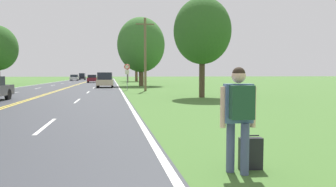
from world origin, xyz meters
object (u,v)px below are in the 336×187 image
at_px(hitchhiker_person, 239,109).
at_px(car_champagne_van_mid_near, 105,80).
at_px(tree_left_verge, 141,45).
at_px(car_black_van_distant, 82,76).
at_px(car_maroon_hatchback_mid_far, 92,78).
at_px(tree_right_cluster, 202,31).
at_px(car_silver_sedan_receding, 74,78).
at_px(tree_mid_treeline, 136,55).
at_px(traffic_sign, 127,70).
at_px(suitcase, 251,154).

height_order(hitchhiker_person, car_champagne_van_mid_near, car_champagne_van_mid_near).
relative_size(hitchhiker_person, tree_left_verge, 0.19).
bearing_deg(car_black_van_distant, car_maroon_hatchback_mid_far, -171.07).
distance_m(tree_right_cluster, car_silver_sedan_receding, 60.53).
relative_size(tree_left_verge, car_maroon_hatchback_mid_far, 2.39).
distance_m(tree_left_verge, tree_right_cluster, 21.54).
bearing_deg(tree_right_cluster, car_champagne_van_mid_near, 112.29).
relative_size(tree_left_verge, car_black_van_distant, 2.19).
bearing_deg(car_black_van_distant, tree_mid_treeline, -146.68).
relative_size(traffic_sign, car_champagne_van_mid_near, 0.68).
distance_m(tree_right_cluster, car_black_van_distant, 70.31).
bearing_deg(traffic_sign, car_black_van_distant, 99.49).
xyz_separation_m(tree_mid_treeline, car_silver_sedan_receding, (-14.78, 10.77, -5.20)).
distance_m(suitcase, car_black_van_distant, 85.09).
xyz_separation_m(tree_right_cluster, car_champagne_van_mid_near, (-7.07, 17.26, -3.70)).
bearing_deg(car_maroon_hatchback_mid_far, tree_right_cluster, 13.72).
xyz_separation_m(car_champagne_van_mid_near, car_black_van_distant, (-7.38, 51.45, 0.03)).
height_order(tree_mid_treeline, car_silver_sedan_receding, tree_mid_treeline).
xyz_separation_m(car_maroon_hatchback_mid_far, car_black_van_distant, (-4.52, 29.25, 0.17)).
bearing_deg(tree_left_verge, tree_right_cluster, -84.16).
bearing_deg(tree_right_cluster, hitchhiker_person, -105.18).
xyz_separation_m(suitcase, tree_right_cluster, (4.01, 15.74, 4.39)).
distance_m(hitchhiker_person, tree_left_verge, 37.67).
relative_size(hitchhiker_person, suitcase, 2.93).
xyz_separation_m(suitcase, car_black_van_distant, (-10.45, 84.44, 0.71)).
distance_m(tree_right_cluster, car_champagne_van_mid_near, 19.01).
xyz_separation_m(tree_mid_treeline, tree_right_cluster, (0.68, -47.63, -1.31)).
xyz_separation_m(traffic_sign, tree_left_verge, (2.54, 10.87, 3.66)).
height_order(tree_mid_treeline, car_maroon_hatchback_mid_far, tree_mid_treeline).
bearing_deg(traffic_sign, tree_right_cluster, -65.81).
height_order(car_champagne_van_mid_near, car_black_van_distant, car_black_van_distant).
bearing_deg(tree_left_verge, car_champagne_van_mid_near, -139.64).
relative_size(hitchhiker_person, car_champagne_van_mid_near, 0.45).
bearing_deg(tree_mid_treeline, tree_right_cluster, -89.19).
height_order(tree_mid_treeline, car_champagne_van_mid_near, tree_mid_treeline).
distance_m(tree_mid_treeline, car_black_van_distant, 25.67).
bearing_deg(tree_left_verge, car_maroon_hatchback_mid_far, 113.21).
relative_size(suitcase, car_maroon_hatchback_mid_far, 0.15).
xyz_separation_m(hitchhiker_person, car_champagne_van_mid_near, (-2.75, 33.18, -0.12)).
bearing_deg(hitchhiker_person, tree_mid_treeline, 2.32).
height_order(hitchhiker_person, car_maroon_hatchback_mid_far, hitchhiker_person).
distance_m(hitchhiker_person, tree_mid_treeline, 63.85).
bearing_deg(hitchhiker_person, tree_right_cluster, -9.58).
bearing_deg(car_black_van_distant, tree_left_verge, -165.32).
height_order(hitchhiker_person, car_silver_sedan_receding, hitchhiker_person).
bearing_deg(car_black_van_distant, hitchhiker_person, -173.03).
distance_m(traffic_sign, car_maroon_hatchback_mid_far, 29.41).
bearing_deg(car_black_van_distant, traffic_sign, -170.37).
xyz_separation_m(tree_left_verge, tree_mid_treeline, (1.51, 26.23, 0.27)).
height_order(suitcase, car_maroon_hatchback_mid_far, car_maroon_hatchback_mid_far).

